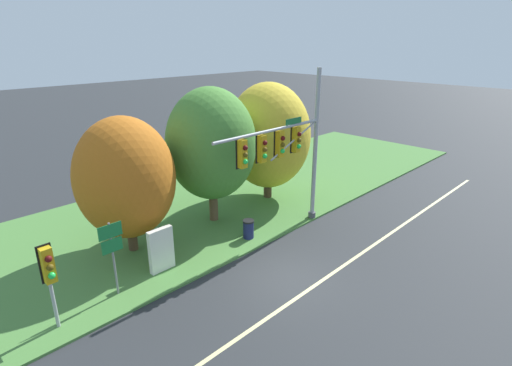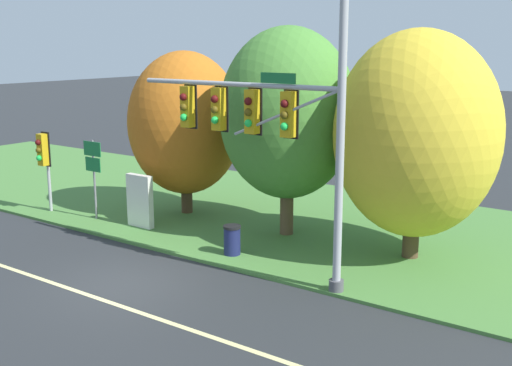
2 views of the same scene
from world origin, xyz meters
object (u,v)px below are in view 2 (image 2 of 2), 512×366
(route_sign_post, at_px, (93,166))
(info_kiosk, at_px, (140,201))
(pedestrian_signal_near_kerb, at_px, (44,155))
(trash_bin, at_px, (232,240))
(tree_nearest_road, at_px, (185,123))
(tree_left_of_mast, at_px, (288,114))
(tree_behind_signpost, at_px, (416,135))
(traffic_signal_mast, at_px, (269,123))

(route_sign_post, height_order, info_kiosk, route_sign_post)
(pedestrian_signal_near_kerb, distance_m, trash_bin, 9.19)
(info_kiosk, bearing_deg, trash_bin, -6.49)
(tree_nearest_road, height_order, info_kiosk, tree_nearest_road)
(pedestrian_signal_near_kerb, height_order, tree_left_of_mast, tree_left_of_mast)
(tree_left_of_mast, distance_m, tree_behind_signpost, 4.45)
(tree_nearest_road, relative_size, trash_bin, 6.67)
(info_kiosk, bearing_deg, tree_left_of_mast, 26.17)
(traffic_signal_mast, relative_size, route_sign_post, 2.65)
(route_sign_post, xyz_separation_m, tree_left_of_mast, (6.87, 2.56, 2.14))
(pedestrian_signal_near_kerb, xyz_separation_m, tree_left_of_mast, (9.19, 3.00, 1.88))
(tree_left_of_mast, xyz_separation_m, tree_behind_signpost, (4.44, 0.18, -0.35))
(info_kiosk, relative_size, trash_bin, 2.04)
(tree_nearest_road, xyz_separation_m, info_kiosk, (-0.03, -2.47, -2.54))
(traffic_signal_mast, xyz_separation_m, route_sign_post, (-8.59, 1.05, -2.32))
(traffic_signal_mast, relative_size, tree_left_of_mast, 1.12)
(info_kiosk, distance_m, trash_bin, 4.61)
(traffic_signal_mast, xyz_separation_m, pedestrian_signal_near_kerb, (-10.91, 0.60, -2.06))
(pedestrian_signal_near_kerb, xyz_separation_m, tree_behind_signpost, (13.63, 3.19, 1.54))
(traffic_signal_mast, relative_size, tree_behind_signpost, 1.14)
(tree_behind_signpost, bearing_deg, info_kiosk, -164.70)
(tree_nearest_road, bearing_deg, traffic_signal_mast, -30.22)
(traffic_signal_mast, xyz_separation_m, trash_bin, (-1.90, 0.76, -3.86))
(route_sign_post, height_order, tree_behind_signpost, tree_behind_signpost)
(route_sign_post, xyz_separation_m, trash_bin, (6.69, -0.29, -1.54))
(traffic_signal_mast, xyz_separation_m, tree_nearest_road, (-6.43, 3.75, -0.85))
(traffic_signal_mast, height_order, tree_left_of_mast, traffic_signal_mast)
(tree_nearest_road, xyz_separation_m, tree_left_of_mast, (4.71, -0.14, 0.68))
(tree_left_of_mast, distance_m, info_kiosk, 6.18)
(tree_behind_signpost, bearing_deg, tree_nearest_road, -179.73)
(route_sign_post, height_order, trash_bin, route_sign_post)
(route_sign_post, distance_m, info_kiosk, 2.40)
(traffic_signal_mast, height_order, route_sign_post, traffic_signal_mast)
(pedestrian_signal_near_kerb, relative_size, trash_bin, 3.37)
(pedestrian_signal_near_kerb, distance_m, route_sign_post, 2.38)
(trash_bin, bearing_deg, tree_nearest_road, 146.64)
(route_sign_post, height_order, tree_left_of_mast, tree_left_of_mast)
(pedestrian_signal_near_kerb, distance_m, tree_left_of_mast, 9.85)
(tree_behind_signpost, bearing_deg, pedestrian_signal_near_kerb, -166.84)
(tree_behind_signpost, xyz_separation_m, trash_bin, (-4.62, -3.03, -3.34))
(pedestrian_signal_near_kerb, relative_size, tree_behind_signpost, 0.45)
(pedestrian_signal_near_kerb, distance_m, tree_behind_signpost, 14.08)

